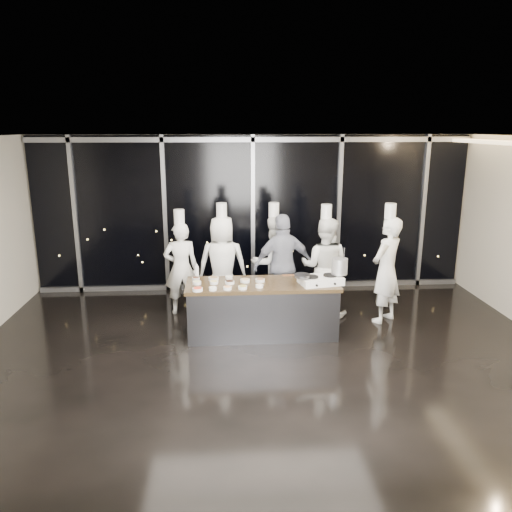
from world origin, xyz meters
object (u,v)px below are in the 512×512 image
at_px(stock_pot, 340,266).
at_px(chef_right, 324,266).
at_px(chef_side, 386,269).
at_px(frying_pan, 301,276).
at_px(chef_far_left, 181,267).
at_px(chef_center, 273,262).
at_px(chef_left, 222,264).
at_px(guest, 283,266).
at_px(demo_counter, 262,309).
at_px(stove, 321,280).

height_order(stock_pot, chef_right, chef_right).
bearing_deg(chef_side, frying_pan, -18.42).
distance_m(chef_far_left, chef_center, 1.70).
distance_m(chef_far_left, chef_side, 3.65).
height_order(chef_left, guest, chef_left).
height_order(stock_pot, chef_left, chef_left).
bearing_deg(chef_right, chef_left, 11.66).
xyz_separation_m(guest, chef_side, (1.76, -0.40, 0.02)).
height_order(chef_center, guest, chef_center).
relative_size(demo_counter, chef_left, 1.21).
bearing_deg(stove, chef_side, 13.09).
relative_size(chef_far_left, chef_right, 0.95).
height_order(guest, chef_side, chef_side).
bearing_deg(stove, stock_pot, -0.55).
relative_size(demo_counter, stock_pot, 9.57).
xyz_separation_m(stove, stock_pot, (0.31, 0.06, 0.20)).
relative_size(chef_left, guest, 1.09).
xyz_separation_m(demo_counter, stove, (0.93, -0.11, 0.51)).
bearing_deg(chef_center, chef_far_left, -14.49).
relative_size(demo_counter, chef_side, 1.17).
height_order(stove, guest, guest).
relative_size(stock_pot, chef_far_left, 0.13).
relative_size(stock_pot, chef_left, 0.13).
height_order(stove, chef_side, chef_side).
relative_size(stove, chef_side, 0.35).
xyz_separation_m(chef_far_left, guest, (1.84, -0.24, 0.06)).
bearing_deg(chef_left, chef_far_left, 3.72).
xyz_separation_m(frying_pan, chef_side, (1.59, 0.65, -0.11)).
height_order(chef_center, chef_side, chef_side).
distance_m(chef_far_left, guest, 1.85).
relative_size(stove, chef_left, 0.36).
bearing_deg(guest, stock_pot, 119.11).
relative_size(demo_counter, chef_center, 1.22).
xyz_separation_m(demo_counter, chef_side, (2.20, 0.47, 0.50)).
bearing_deg(stock_pot, chef_far_left, 156.26).
bearing_deg(chef_right, chef_side, 178.53).
relative_size(guest, chef_right, 0.92).
distance_m(demo_counter, chef_far_left, 1.83).
distance_m(stove, chef_far_left, 2.63).
height_order(chef_far_left, chef_right, chef_right).
bearing_deg(chef_center, chef_right, 138.17).
bearing_deg(chef_left, chef_side, 168.45).
bearing_deg(stock_pot, stove, -168.91).
bearing_deg(chef_far_left, stock_pot, 148.72).
distance_m(stock_pot, chef_far_left, 2.90).
relative_size(frying_pan, chef_right, 0.23).
relative_size(chef_left, chef_side, 0.97).
bearing_deg(chef_side, demo_counter, -28.66).
distance_m(stock_pot, guest, 1.24).
bearing_deg(stock_pot, chef_right, 93.28).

